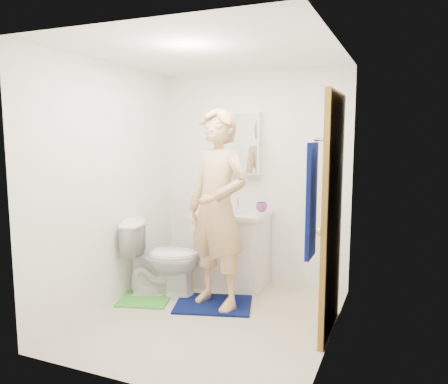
% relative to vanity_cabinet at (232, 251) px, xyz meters
% --- Properties ---
extents(floor, '(2.20, 2.40, 0.02)m').
position_rel_vanity_cabinet_xyz_m(floor, '(0.15, -0.91, -0.41)').
color(floor, beige).
rests_on(floor, ground).
extents(ceiling, '(2.20, 2.40, 0.02)m').
position_rel_vanity_cabinet_xyz_m(ceiling, '(0.15, -0.91, 2.01)').
color(ceiling, white).
rests_on(ceiling, ground).
extents(wall_back, '(2.20, 0.02, 2.40)m').
position_rel_vanity_cabinet_xyz_m(wall_back, '(0.15, 0.30, 0.80)').
color(wall_back, white).
rests_on(wall_back, ground).
extents(wall_front, '(2.20, 0.02, 2.40)m').
position_rel_vanity_cabinet_xyz_m(wall_front, '(0.15, -2.12, 0.80)').
color(wall_front, white).
rests_on(wall_front, ground).
extents(wall_left, '(0.02, 2.40, 2.40)m').
position_rel_vanity_cabinet_xyz_m(wall_left, '(-0.96, -0.91, 0.80)').
color(wall_left, white).
rests_on(wall_left, ground).
extents(wall_right, '(0.02, 2.40, 2.40)m').
position_rel_vanity_cabinet_xyz_m(wall_right, '(1.26, -0.91, 0.80)').
color(wall_right, white).
rests_on(wall_right, ground).
extents(vanity_cabinet, '(0.75, 0.55, 0.80)m').
position_rel_vanity_cabinet_xyz_m(vanity_cabinet, '(0.00, 0.00, 0.00)').
color(vanity_cabinet, white).
rests_on(vanity_cabinet, floor).
extents(countertop, '(0.79, 0.59, 0.05)m').
position_rel_vanity_cabinet_xyz_m(countertop, '(0.00, 0.00, 0.43)').
color(countertop, white).
rests_on(countertop, vanity_cabinet).
extents(sink_basin, '(0.40, 0.40, 0.03)m').
position_rel_vanity_cabinet_xyz_m(sink_basin, '(0.00, 0.00, 0.44)').
color(sink_basin, white).
rests_on(sink_basin, countertop).
extents(faucet, '(0.03, 0.03, 0.12)m').
position_rel_vanity_cabinet_xyz_m(faucet, '(0.00, 0.18, 0.51)').
color(faucet, silver).
rests_on(faucet, countertop).
extents(medicine_cabinet, '(0.50, 0.12, 0.70)m').
position_rel_vanity_cabinet_xyz_m(medicine_cabinet, '(0.00, 0.22, 1.20)').
color(medicine_cabinet, white).
rests_on(medicine_cabinet, wall_back).
extents(mirror_panel, '(0.46, 0.01, 0.66)m').
position_rel_vanity_cabinet_xyz_m(mirror_panel, '(0.00, 0.16, 1.20)').
color(mirror_panel, white).
rests_on(mirror_panel, wall_back).
extents(door, '(0.05, 0.80, 2.05)m').
position_rel_vanity_cabinet_xyz_m(door, '(1.22, -0.76, 0.62)').
color(door, olive).
rests_on(door, ground).
extents(door_knob, '(0.07, 0.07, 0.07)m').
position_rel_vanity_cabinet_xyz_m(door_knob, '(1.18, -1.08, 0.55)').
color(door_knob, gold).
rests_on(door_knob, door).
extents(towel, '(0.03, 0.24, 0.80)m').
position_rel_vanity_cabinet_xyz_m(towel, '(1.18, -1.48, 0.85)').
color(towel, '#08124D').
rests_on(towel, wall_right).
extents(towel_hook, '(0.06, 0.02, 0.02)m').
position_rel_vanity_cabinet_xyz_m(towel_hook, '(1.22, -1.48, 1.27)').
color(towel_hook, silver).
rests_on(towel_hook, wall_right).
extents(toilet, '(0.90, 0.68, 0.81)m').
position_rel_vanity_cabinet_xyz_m(toilet, '(-0.57, -0.57, 0.01)').
color(toilet, white).
rests_on(toilet, floor).
extents(bath_mat, '(0.87, 0.73, 0.02)m').
position_rel_vanity_cabinet_xyz_m(bath_mat, '(0.05, -0.63, -0.39)').
color(bath_mat, '#08124D').
rests_on(bath_mat, floor).
extents(green_rug, '(0.60, 0.55, 0.02)m').
position_rel_vanity_cabinet_xyz_m(green_rug, '(-0.65, -0.80, -0.39)').
color(green_rug, green).
rests_on(green_rug, floor).
extents(soap_dispenser, '(0.11, 0.11, 0.20)m').
position_rel_vanity_cabinet_xyz_m(soap_dispenser, '(-0.26, -0.05, 0.55)').
color(soap_dispenser, '#D16184').
rests_on(soap_dispenser, countertop).
extents(toothbrush_cup, '(0.15, 0.15, 0.10)m').
position_rel_vanity_cabinet_xyz_m(toothbrush_cup, '(0.30, 0.14, 0.50)').
color(toothbrush_cup, '#8C4394').
rests_on(toothbrush_cup, countertop).
extents(man, '(0.81, 0.66, 1.93)m').
position_rel_vanity_cabinet_xyz_m(man, '(0.10, -0.65, 0.58)').
color(man, tan).
rests_on(man, bath_mat).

